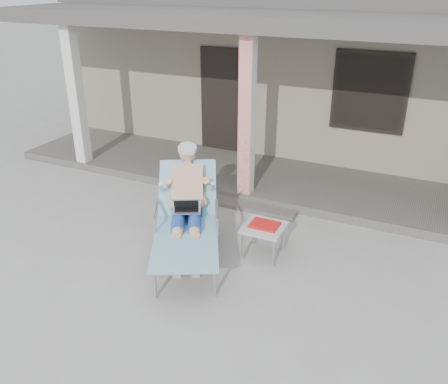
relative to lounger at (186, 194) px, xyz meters
The scene contains 7 objects.
ground 0.92m from the lounger, 71.97° to the right, with size 60.00×60.00×0.00m, color #9E9E99.
house 6.26m from the lounger, 89.14° to the left, with size 10.40×5.40×3.30m.
porch_deck 2.83m from the lounger, 88.06° to the left, with size 10.00×2.00×0.15m, color #605B56.
porch_overhang 3.28m from the lounger, 88.02° to the left, with size 10.00×2.30×2.85m.
porch_step 1.78m from the lounger, 86.63° to the left, with size 2.00×0.30×0.07m, color #605B56.
lounger is the anchor object (origin of this frame).
side_table 1.16m from the lounger, 18.14° to the left, with size 0.54×0.54×0.49m.
Camera 1 is at (2.82, -4.71, 3.55)m, focal length 38.00 mm.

